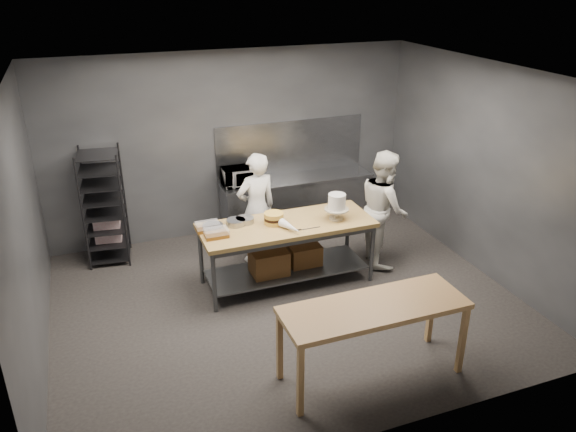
{
  "coord_description": "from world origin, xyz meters",
  "views": [
    {
      "loc": [
        -2.25,
        -6.05,
        4.14
      ],
      "look_at": [
        0.19,
        0.44,
        1.05
      ],
      "focal_mm": 35.0,
      "sensor_mm": 36.0,
      "label": 1
    }
  ],
  "objects_px": {
    "near_counter": "(374,312)",
    "microwave": "(239,177)",
    "frosted_cake_stand": "(337,204)",
    "work_table": "(286,246)",
    "speed_rack": "(105,208)",
    "chef_right": "(384,208)",
    "layer_cake": "(274,218)",
    "chef_behind": "(257,208)"
  },
  "relations": [
    {
      "from": "near_counter",
      "to": "microwave",
      "type": "relative_size",
      "value": 3.69
    },
    {
      "from": "near_counter",
      "to": "frosted_cake_stand",
      "type": "relative_size",
      "value": 5.41
    },
    {
      "from": "work_table",
      "to": "microwave",
      "type": "xyz_separation_m",
      "value": [
        -0.17,
        1.68,
        0.48
      ]
    },
    {
      "from": "speed_rack",
      "to": "chef_right",
      "type": "distance_m",
      "value": 4.15
    },
    {
      "from": "layer_cake",
      "to": "near_counter",
      "type": "bearing_deg",
      "value": -81.77
    },
    {
      "from": "near_counter",
      "to": "microwave",
      "type": "height_order",
      "value": "microwave"
    },
    {
      "from": "chef_right",
      "to": "microwave",
      "type": "relative_size",
      "value": 3.22
    },
    {
      "from": "chef_right",
      "to": "layer_cake",
      "type": "height_order",
      "value": "chef_right"
    },
    {
      "from": "speed_rack",
      "to": "chef_right",
      "type": "xyz_separation_m",
      "value": [
        3.87,
        -1.5,
        0.02
      ]
    },
    {
      "from": "frosted_cake_stand",
      "to": "chef_right",
      "type": "bearing_deg",
      "value": 13.64
    },
    {
      "from": "speed_rack",
      "to": "microwave",
      "type": "relative_size",
      "value": 3.23
    },
    {
      "from": "near_counter",
      "to": "layer_cake",
      "type": "xyz_separation_m",
      "value": [
        -0.33,
        2.25,
        0.19
      ]
    },
    {
      "from": "speed_rack",
      "to": "layer_cake",
      "type": "xyz_separation_m",
      "value": [
        2.13,
        -1.56,
        0.14
      ]
    },
    {
      "from": "work_table",
      "to": "microwave",
      "type": "relative_size",
      "value": 4.43
    },
    {
      "from": "near_counter",
      "to": "chef_right",
      "type": "xyz_separation_m",
      "value": [
        1.42,
        2.31,
        0.06
      ]
    },
    {
      "from": "chef_right",
      "to": "layer_cake",
      "type": "distance_m",
      "value": 1.75
    },
    {
      "from": "work_table",
      "to": "layer_cake",
      "type": "distance_m",
      "value": 0.46
    },
    {
      "from": "near_counter",
      "to": "frosted_cake_stand",
      "type": "xyz_separation_m",
      "value": [
        0.54,
        2.1,
        0.34
      ]
    },
    {
      "from": "layer_cake",
      "to": "frosted_cake_stand",
      "type": "bearing_deg",
      "value": -10.27
    },
    {
      "from": "near_counter",
      "to": "microwave",
      "type": "bearing_deg",
      "value": 95.05
    },
    {
      "from": "near_counter",
      "to": "speed_rack",
      "type": "distance_m",
      "value": 4.53
    },
    {
      "from": "work_table",
      "to": "speed_rack",
      "type": "height_order",
      "value": "speed_rack"
    },
    {
      "from": "speed_rack",
      "to": "chef_behind",
      "type": "bearing_deg",
      "value": -21.28
    },
    {
      "from": "chef_behind",
      "to": "chef_right",
      "type": "height_order",
      "value": "chef_right"
    },
    {
      "from": "chef_right",
      "to": "frosted_cake_stand",
      "type": "height_order",
      "value": "chef_right"
    },
    {
      "from": "work_table",
      "to": "microwave",
      "type": "bearing_deg",
      "value": 95.81
    },
    {
      "from": "speed_rack",
      "to": "near_counter",
      "type": "bearing_deg",
      "value": -57.21
    },
    {
      "from": "work_table",
      "to": "layer_cake",
      "type": "height_order",
      "value": "layer_cake"
    },
    {
      "from": "work_table",
      "to": "chef_right",
      "type": "relative_size",
      "value": 1.38
    },
    {
      "from": "frosted_cake_stand",
      "to": "speed_rack",
      "type": "bearing_deg",
      "value": 150.23
    },
    {
      "from": "near_counter",
      "to": "microwave",
      "type": "distance_m",
      "value": 3.91
    },
    {
      "from": "chef_behind",
      "to": "chef_right",
      "type": "distance_m",
      "value": 1.89
    },
    {
      "from": "chef_right",
      "to": "frosted_cake_stand",
      "type": "distance_m",
      "value": 0.94
    },
    {
      "from": "chef_behind",
      "to": "layer_cake",
      "type": "relative_size",
      "value": 6.45
    },
    {
      "from": "near_counter",
      "to": "frosted_cake_stand",
      "type": "distance_m",
      "value": 2.19
    },
    {
      "from": "microwave",
      "to": "layer_cake",
      "type": "relative_size",
      "value": 2.04
    },
    {
      "from": "layer_cake",
      "to": "work_table",
      "type": "bearing_deg",
      "value": -16.63
    },
    {
      "from": "microwave",
      "to": "chef_behind",
      "type": "bearing_deg",
      "value": -89.97
    },
    {
      "from": "near_counter",
      "to": "chef_right",
      "type": "relative_size",
      "value": 1.15
    },
    {
      "from": "near_counter",
      "to": "speed_rack",
      "type": "xyz_separation_m",
      "value": [
        -2.45,
        3.81,
        0.04
      ]
    },
    {
      "from": "frosted_cake_stand",
      "to": "layer_cake",
      "type": "xyz_separation_m",
      "value": [
        -0.87,
        0.16,
        -0.15
      ]
    },
    {
      "from": "work_table",
      "to": "near_counter",
      "type": "distance_m",
      "value": 2.23
    }
  ]
}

